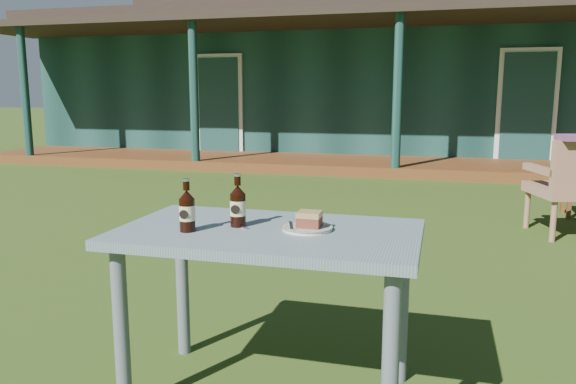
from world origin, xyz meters
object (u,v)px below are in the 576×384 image
(cafe_table, at_px, (268,253))
(cola_bottle_near, at_px, (238,205))
(plate, at_px, (307,228))
(cake_slice, at_px, (309,219))
(cola_bottle_far, at_px, (187,210))

(cafe_table, distance_m, cola_bottle_near, 0.23)
(plate, xyz_separation_m, cola_bottle_near, (-0.29, -0.02, 0.08))
(cafe_table, xyz_separation_m, plate, (0.15, 0.03, 0.11))
(cake_slice, relative_size, cola_bottle_near, 0.42)
(cafe_table, distance_m, cola_bottle_far, 0.37)
(cafe_table, bearing_deg, cola_bottle_near, 174.61)
(cola_bottle_far, bearing_deg, plate, 18.21)
(cola_bottle_near, bearing_deg, plate, 3.22)
(cola_bottle_near, bearing_deg, cake_slice, 2.45)
(plate, height_order, cola_bottle_far, cola_bottle_far)
(cafe_table, height_order, cola_bottle_far, cola_bottle_far)
(plate, relative_size, cola_bottle_near, 0.94)
(cafe_table, bearing_deg, cake_slice, 8.77)
(plate, relative_size, cola_bottle_far, 0.97)
(cafe_table, height_order, cola_bottle_near, cola_bottle_near)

